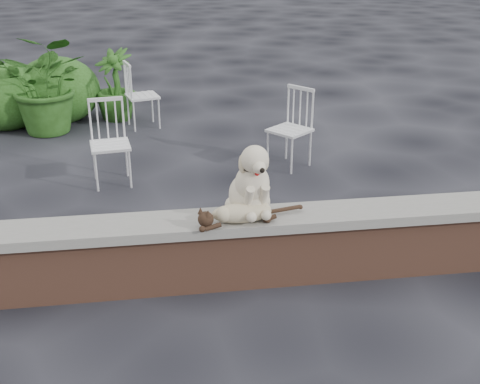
{
  "coord_description": "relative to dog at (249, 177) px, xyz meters",
  "views": [
    {
      "loc": [
        -0.53,
        -4.18,
        2.63
      ],
      "look_at": [
        0.1,
        0.2,
        0.7
      ],
      "focal_mm": 45.29,
      "sensor_mm": 36.0,
      "label": 1
    }
  ],
  "objects": [
    {
      "name": "shrubbery",
      "position": [
        -2.44,
        4.72,
        -0.47
      ],
      "size": [
        1.93,
        1.36,
        0.99
      ],
      "color": "#214614",
      "rests_on": "ground"
    },
    {
      "name": "ground",
      "position": [
        -0.15,
        -0.05,
        -0.89
      ],
      "size": [
        60.0,
        60.0,
        0.0
      ],
      "primitive_type": "plane",
      "color": "black",
      "rests_on": "ground"
    },
    {
      "name": "chair_e",
      "position": [
        -0.85,
        4.28,
        -0.42
      ],
      "size": [
        0.68,
        0.68,
        0.94
      ],
      "primitive_type": null,
      "rotation": [
        0.0,
        0.0,
        1.83
      ],
      "color": "white",
      "rests_on": "ground"
    },
    {
      "name": "chair_b",
      "position": [
        -1.2,
        2.18,
        -0.42
      ],
      "size": [
        0.63,
        0.63,
        0.94
      ],
      "primitive_type": null,
      "rotation": [
        0.0,
        0.0,
        0.13
      ],
      "color": "white",
      "rests_on": "ground"
    },
    {
      "name": "potted_plant_a",
      "position": [
        -2.11,
        4.21,
        -0.19
      ],
      "size": [
        1.46,
        1.33,
        1.38
      ],
      "primitive_type": "imported",
      "rotation": [
        0.0,
        0.0,
        -0.23
      ],
      "color": "#214614",
      "rests_on": "ground"
    },
    {
      "name": "potted_plant_b",
      "position": [
        -1.25,
        4.73,
        -0.36
      ],
      "size": [
        0.82,
        0.82,
        1.04
      ],
      "primitive_type": "imported",
      "rotation": [
        0.0,
        0.0,
        -0.68
      ],
      "color": "#214614",
      "rests_on": "ground"
    },
    {
      "name": "cat",
      "position": [
        -0.08,
        -0.15,
        -0.22
      ],
      "size": [
        1.05,
        0.41,
        0.17
      ],
      "primitive_type": null,
      "rotation": [
        0.0,
        0.0,
        0.17
      ],
      "color": "tan",
      "rests_on": "capstone"
    },
    {
      "name": "chair_d",
      "position": [
        0.87,
        2.43,
        -0.42
      ],
      "size": [
        0.79,
        0.79,
        0.94
      ],
      "primitive_type": null,
      "rotation": [
        0.0,
        0.0,
        -0.88
      ],
      "color": "white",
      "rests_on": "ground"
    },
    {
      "name": "brick_wall",
      "position": [
        -0.15,
        -0.05,
        -0.64
      ],
      "size": [
        6.0,
        0.3,
        0.5
      ],
      "primitive_type": "cube",
      "color": "brown",
      "rests_on": "ground"
    },
    {
      "name": "capstone",
      "position": [
        -0.15,
        -0.05,
        -0.35
      ],
      "size": [
        6.2,
        0.4,
        0.08
      ],
      "primitive_type": "cube",
      "color": "slate",
      "rests_on": "brick_wall"
    },
    {
      "name": "dog",
      "position": [
        0.0,
        0.0,
        0.0
      ],
      "size": [
        0.48,
        0.59,
        0.61
      ],
      "primitive_type": null,
      "rotation": [
        0.0,
        0.0,
        0.17
      ],
      "color": "beige",
      "rests_on": "capstone"
    }
  ]
}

